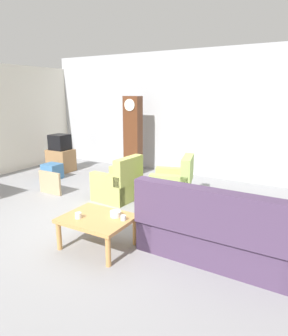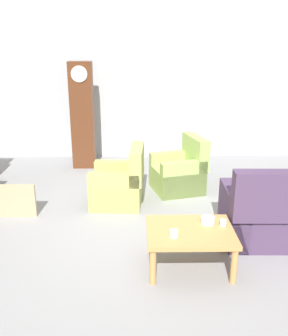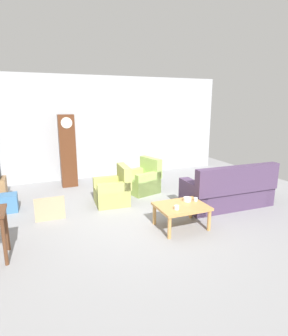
{
  "view_description": "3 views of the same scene",
  "coord_description": "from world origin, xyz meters",
  "px_view_note": "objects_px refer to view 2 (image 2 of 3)",
  "views": [
    {
      "loc": [
        3.01,
        -3.81,
        2.14
      ],
      "look_at": [
        0.36,
        0.81,
        0.79
      ],
      "focal_mm": 31.7,
      "sensor_mm": 36.0,
      "label": 1
    },
    {
      "loc": [
        -0.04,
        -4.54,
        2.44
      ],
      "look_at": [
        0.04,
        0.66,
        0.68
      ],
      "focal_mm": 40.71,
      "sensor_mm": 36.0,
      "label": 2
    },
    {
      "loc": [
        -2.03,
        -5.14,
        2.39
      ],
      "look_at": [
        0.42,
        0.84,
        0.84
      ],
      "focal_mm": 29.35,
      "sensor_mm": 36.0,
      "label": 3
    }
  ],
  "objects_px": {
    "armchair_olive_far": "(180,173)",
    "coffee_table_wood": "(190,235)",
    "bowl_white_stacked": "(208,220)",
    "armchair_olive_near": "(120,185)",
    "framed_picture_leaning": "(15,201)",
    "grandfather_clock": "(82,116)",
    "cup_blue_rimmed": "(223,223)",
    "cup_white_porcelain": "(174,234)"
  },
  "relations": [
    {
      "from": "cup_blue_rimmed",
      "to": "cup_white_porcelain",
      "type": "bearing_deg",
      "value": -156.22
    },
    {
      "from": "grandfather_clock",
      "to": "bowl_white_stacked",
      "type": "xyz_separation_m",
      "value": [
        1.86,
        -3.47,
        -0.54
      ]
    },
    {
      "from": "armchair_olive_near",
      "to": "cup_blue_rimmed",
      "type": "relative_size",
      "value": 12.64
    },
    {
      "from": "framed_picture_leaning",
      "to": "cup_blue_rimmed",
      "type": "xyz_separation_m",
      "value": [
        2.73,
        -1.22,
        0.25
      ]
    },
    {
      "from": "armchair_olive_near",
      "to": "framed_picture_leaning",
      "type": "xyz_separation_m",
      "value": [
        -1.49,
        -0.45,
        -0.06
      ]
    },
    {
      "from": "framed_picture_leaning",
      "to": "cup_blue_rimmed",
      "type": "distance_m",
      "value": 3.0
    },
    {
      "from": "cup_white_porcelain",
      "to": "bowl_white_stacked",
      "type": "xyz_separation_m",
      "value": [
        0.41,
        0.31,
        -0.0
      ]
    },
    {
      "from": "grandfather_clock",
      "to": "framed_picture_leaning",
      "type": "bearing_deg",
      "value": -106.85
    },
    {
      "from": "cup_blue_rimmed",
      "to": "bowl_white_stacked",
      "type": "relative_size",
      "value": 0.46
    },
    {
      "from": "coffee_table_wood",
      "to": "framed_picture_leaning",
      "type": "height_order",
      "value": "framed_picture_leaning"
    },
    {
      "from": "grandfather_clock",
      "to": "framed_picture_leaning",
      "type": "xyz_separation_m",
      "value": [
        -0.7,
        -2.3,
        -0.79
      ]
    },
    {
      "from": "armchair_olive_far",
      "to": "cup_blue_rimmed",
      "type": "height_order",
      "value": "armchair_olive_far"
    },
    {
      "from": "armchair_olive_near",
      "to": "coffee_table_wood",
      "type": "height_order",
      "value": "armchair_olive_near"
    },
    {
      "from": "coffee_table_wood",
      "to": "framed_picture_leaning",
      "type": "bearing_deg",
      "value": 150.76
    },
    {
      "from": "cup_white_porcelain",
      "to": "bowl_white_stacked",
      "type": "distance_m",
      "value": 0.51
    },
    {
      "from": "armchair_olive_far",
      "to": "cup_blue_rimmed",
      "type": "relative_size",
      "value": 13.22
    },
    {
      "from": "cup_blue_rimmed",
      "to": "bowl_white_stacked",
      "type": "height_order",
      "value": "bowl_white_stacked"
    },
    {
      "from": "grandfather_clock",
      "to": "cup_blue_rimmed",
      "type": "height_order",
      "value": "grandfather_clock"
    },
    {
      "from": "armchair_olive_near",
      "to": "cup_white_porcelain",
      "type": "distance_m",
      "value": 2.04
    },
    {
      "from": "framed_picture_leaning",
      "to": "bowl_white_stacked",
      "type": "height_order",
      "value": "bowl_white_stacked"
    },
    {
      "from": "grandfather_clock",
      "to": "bowl_white_stacked",
      "type": "bearing_deg",
      "value": -61.75
    },
    {
      "from": "grandfather_clock",
      "to": "armchair_olive_far",
      "type": "bearing_deg",
      "value": -36.27
    },
    {
      "from": "armchair_olive_near",
      "to": "cup_white_porcelain",
      "type": "xyz_separation_m",
      "value": [
        0.66,
        -1.92,
        0.19
      ]
    },
    {
      "from": "cup_white_porcelain",
      "to": "armchair_olive_far",
      "type": "bearing_deg",
      "value": 82.44
    },
    {
      "from": "grandfather_clock",
      "to": "armchair_olive_near",
      "type": "bearing_deg",
      "value": -66.9
    },
    {
      "from": "armchair_olive_far",
      "to": "bowl_white_stacked",
      "type": "distance_m",
      "value": 2.17
    },
    {
      "from": "bowl_white_stacked",
      "to": "framed_picture_leaning",
      "type": "bearing_deg",
      "value": 155.53
    },
    {
      "from": "armchair_olive_far",
      "to": "coffee_table_wood",
      "type": "relative_size",
      "value": 1.0
    },
    {
      "from": "armchair_olive_near",
      "to": "armchair_olive_far",
      "type": "xyz_separation_m",
      "value": [
        0.99,
        0.55,
        0.0
      ]
    },
    {
      "from": "armchair_olive_far",
      "to": "grandfather_clock",
      "type": "xyz_separation_m",
      "value": [
        -1.78,
        1.31,
        0.73
      ]
    },
    {
      "from": "coffee_table_wood",
      "to": "cup_white_porcelain",
      "type": "height_order",
      "value": "cup_white_porcelain"
    },
    {
      "from": "armchair_olive_far",
      "to": "grandfather_clock",
      "type": "distance_m",
      "value": 2.33
    },
    {
      "from": "framed_picture_leaning",
      "to": "cup_white_porcelain",
      "type": "xyz_separation_m",
      "value": [
        2.15,
        -1.47,
        0.25
      ]
    },
    {
      "from": "coffee_table_wood",
      "to": "cup_white_porcelain",
      "type": "bearing_deg",
      "value": -140.7
    },
    {
      "from": "coffee_table_wood",
      "to": "cup_blue_rimmed",
      "type": "xyz_separation_m",
      "value": [
        0.38,
        0.09,
        0.1
      ]
    },
    {
      "from": "armchair_olive_far",
      "to": "bowl_white_stacked",
      "type": "bearing_deg",
      "value": -87.78
    },
    {
      "from": "armchair_olive_near",
      "to": "framed_picture_leaning",
      "type": "distance_m",
      "value": 1.56
    },
    {
      "from": "armchair_olive_near",
      "to": "armchair_olive_far",
      "type": "height_order",
      "value": "same"
    },
    {
      "from": "bowl_white_stacked",
      "to": "coffee_table_wood",
      "type": "bearing_deg",
      "value": -145.58
    },
    {
      "from": "bowl_white_stacked",
      "to": "armchair_olive_near",
      "type": "bearing_deg",
      "value": 123.62
    },
    {
      "from": "armchair_olive_far",
      "to": "bowl_white_stacked",
      "type": "relative_size",
      "value": 6.11
    },
    {
      "from": "armchair_olive_near",
      "to": "coffee_table_wood",
      "type": "xyz_separation_m",
      "value": [
        0.86,
        -1.76,
        0.09
      ]
    }
  ]
}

